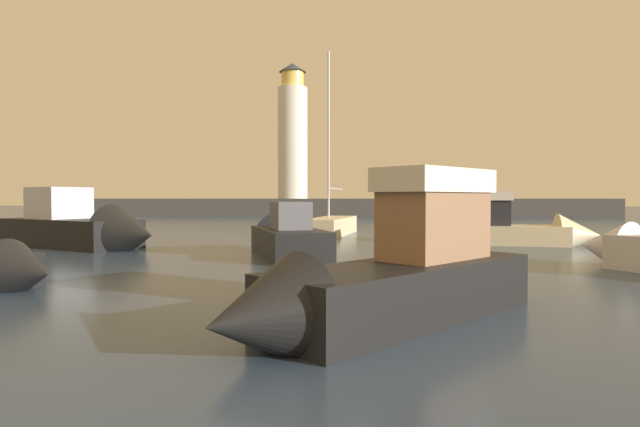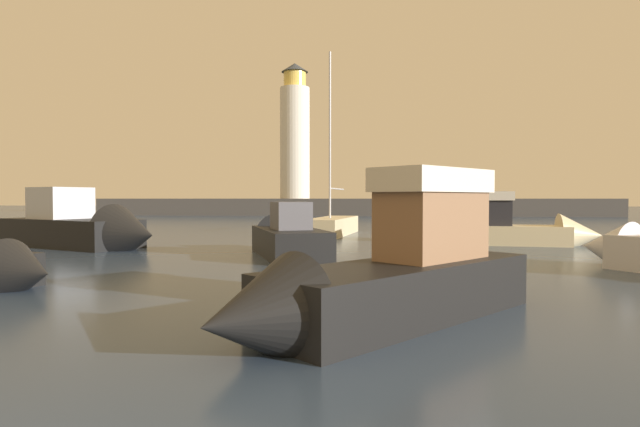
# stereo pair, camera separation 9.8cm
# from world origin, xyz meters

# --- Properties ---
(ground_plane) EXTENTS (220.00, 220.00, 0.00)m
(ground_plane) POSITION_xyz_m (0.00, 31.01, 0.00)
(ground_plane) COLOR #2D3D51
(breakwater) EXTENTS (63.02, 5.90, 2.10)m
(breakwater) POSITION_xyz_m (0.00, 62.02, 1.05)
(breakwater) COLOR #423F3D
(breakwater) RESTS_ON ground_plane
(lighthouse) EXTENTS (3.70, 3.70, 16.89)m
(lighthouse) POSITION_xyz_m (-6.81, 62.02, 10.11)
(lighthouse) COLOR silver
(lighthouse) RESTS_ON breakwater
(motorboat_0) EXTENTS (4.27, 6.89, 2.42)m
(motorboat_0) POSITION_xyz_m (-0.42, 17.76, 0.63)
(motorboat_0) COLOR black
(motorboat_0) RESTS_ON ground_plane
(motorboat_1) EXTENTS (5.84, 6.42, 2.97)m
(motorboat_1) POSITION_xyz_m (3.24, 6.83, 0.83)
(motorboat_1) COLOR black
(motorboat_1) RESTS_ON ground_plane
(motorboat_3) EXTENTS (6.69, 2.69, 2.93)m
(motorboat_3) POSITION_xyz_m (10.09, 22.48, 0.73)
(motorboat_3) COLOR beige
(motorboat_3) RESTS_ON ground_plane
(motorboat_5) EXTENTS (8.85, 5.81, 3.19)m
(motorboat_5) POSITION_xyz_m (-9.19, 19.14, 0.82)
(motorboat_5) COLOR black
(motorboat_5) RESTS_ON ground_plane
(sailboat_moored) EXTENTS (2.78, 7.18, 10.43)m
(sailboat_moored) POSITION_xyz_m (0.67, 27.98, 0.57)
(sailboat_moored) COLOR beige
(sailboat_moored) RESTS_ON ground_plane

